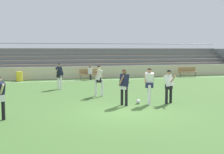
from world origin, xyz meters
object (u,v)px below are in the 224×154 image
at_px(soccer_ball, 138,101).
at_px(spectator_seated, 90,71).
at_px(bleacher_stand, 110,61).
at_px(player_dark_overlapping, 60,74).
at_px(player_white_trailing_run, 169,84).
at_px(player_white_pressing_high, 149,83).
at_px(bench_centre_sideline, 90,73).
at_px(player_dark_wide_left, 124,84).
at_px(bench_near_bin, 187,71).
at_px(player_white_deep_cover, 99,78).
at_px(trash_bin, 19,76).

bearing_deg(soccer_ball, spectator_seated, 91.01).
relative_size(bleacher_stand, player_dark_overlapping, 16.25).
height_order(spectator_seated, player_white_trailing_run, player_white_trailing_run).
distance_m(player_white_pressing_high, player_white_trailing_run, 1.02).
xyz_separation_m(spectator_seated, soccer_ball, (0.20, -11.22, -0.59)).
height_order(player_white_trailing_run, player_dark_overlapping, player_dark_overlapping).
distance_m(bleacher_stand, bench_centre_sideline, 5.30).
bearing_deg(soccer_ball, player_white_trailing_run, -10.61).
bearing_deg(player_white_pressing_high, player_dark_wide_left, 174.85).
xyz_separation_m(player_white_trailing_run, player_dark_overlapping, (-4.62, 6.31, 0.05)).
relative_size(bleacher_stand, bench_near_bin, 15.17).
distance_m(bench_near_bin, player_white_trailing_run, 13.89).
height_order(spectator_seated, player_dark_overlapping, player_dark_overlapping).
bearing_deg(bench_centre_sideline, player_white_deep_cover, -97.38).
xyz_separation_m(player_dark_wide_left, soccer_ball, (0.77, 0.21, -0.89)).
bearing_deg(player_dark_overlapping, bench_centre_sideline, 60.60).
relative_size(bench_near_bin, player_dark_wide_left, 1.07).
bearing_deg(player_dark_wide_left, bleacher_stand, 77.76).
bearing_deg(player_white_pressing_high, spectator_seated, 93.09).
distance_m(bench_centre_sideline, soccer_ball, 11.35).
height_order(bench_centre_sideline, player_white_trailing_run, player_white_trailing_run).
bearing_deg(trash_bin, bleacher_stand, 25.85).
height_order(bench_near_bin, player_white_deep_cover, player_white_deep_cover).
distance_m(bleacher_stand, spectator_seated, 5.38).
height_order(trash_bin, player_white_deep_cover, player_white_deep_cover).
height_order(bench_centre_sideline, trash_bin, bench_centre_sideline).
height_order(bench_near_bin, player_dark_overlapping, player_dark_overlapping).
bearing_deg(player_white_deep_cover, player_white_pressing_high, -59.46).
height_order(bench_centre_sideline, player_white_deep_cover, player_white_deep_cover).
relative_size(player_white_pressing_high, player_white_deep_cover, 1.01).
height_order(spectator_seated, player_white_deep_cover, player_white_deep_cover).
bearing_deg(spectator_seated, bench_near_bin, 0.72).
bearing_deg(player_dark_wide_left, trash_bin, 113.80).
height_order(spectator_seated, player_dark_wide_left, player_dark_wide_left).
distance_m(spectator_seated, player_white_trailing_run, 11.61).
relative_size(spectator_seated, player_dark_wide_left, 0.72).
xyz_separation_m(trash_bin, player_white_pressing_high, (6.37, -11.84, 0.64)).
distance_m(player_white_deep_cover, player_white_trailing_run, 4.02).
distance_m(bench_centre_sideline, player_white_deep_cover, 8.78).
bearing_deg(soccer_ball, player_white_deep_cover, 116.56).
height_order(bleacher_stand, soccer_ball, bleacher_stand).
distance_m(player_dark_wide_left, player_white_trailing_run, 2.21).
bearing_deg(player_dark_overlapping, trash_bin, 116.76).
distance_m(spectator_seated, player_dark_overlapping, 5.98).
bearing_deg(bench_centre_sideline, player_dark_overlapping, -119.40).
relative_size(bleacher_stand, spectator_seated, 22.57).
distance_m(bench_centre_sideline, player_dark_wide_left, 11.57).
relative_size(bench_centre_sideline, soccer_ball, 8.18).
xyz_separation_m(spectator_seated, player_dark_overlapping, (-2.98, -5.18, 0.30)).
xyz_separation_m(bench_centre_sideline, player_white_trailing_run, (1.64, -11.61, 0.41)).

